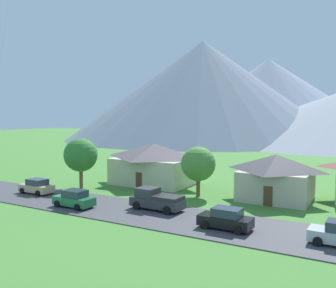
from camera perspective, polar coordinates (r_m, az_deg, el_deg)
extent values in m
cube|color=#424247|center=(30.88, 6.78, -12.35)|extent=(160.00, 7.71, 0.08)
cone|color=gray|center=(192.65, 2.38, 7.09)|extent=(104.85, 104.85, 35.94)
cone|color=gray|center=(168.61, 15.49, 7.05)|extent=(100.33, 100.33, 34.33)
cone|color=slate|center=(142.73, 5.49, 8.44)|extent=(104.84, 104.84, 38.03)
cube|color=beige|center=(40.59, 16.66, -6.23)|extent=(7.10, 6.58, 3.14)
pyramid|color=#474247|center=(40.22, 16.74, -2.82)|extent=(7.67, 7.10, 1.73)
cube|color=brown|center=(37.54, 15.49, -7.94)|extent=(0.90, 0.06, 2.00)
cube|color=beige|center=(47.94, -2.13, -4.25)|extent=(9.98, 7.39, 3.43)
pyramid|color=#564C51|center=(47.61, -2.14, -1.08)|extent=(10.78, 7.98, 1.89)
cube|color=brown|center=(44.99, -4.63, -5.76)|extent=(0.90, 0.06, 2.00)
cylinder|color=brown|center=(40.54, 4.78, -6.72)|extent=(0.44, 0.44, 2.23)
sphere|color=#4C8938|center=(40.13, 4.80, -3.14)|extent=(3.84, 3.84, 3.84)
cylinder|color=brown|center=(46.21, -13.56, -5.21)|extent=(0.44, 0.44, 2.60)
sphere|color=#33752D|center=(45.83, -13.62, -1.69)|extent=(4.14, 4.14, 4.14)
cube|color=tan|center=(44.42, -20.05, -6.56)|extent=(4.24, 1.90, 0.80)
cube|color=#2D3847|center=(44.18, -19.95, -5.64)|extent=(2.24, 1.64, 0.68)
cylinder|color=black|center=(44.97, -22.05, -6.85)|extent=(0.65, 0.25, 0.64)
cylinder|color=black|center=(46.08, -20.21, -6.53)|extent=(0.65, 0.25, 0.64)
cylinder|color=black|center=(42.88, -19.86, -7.33)|extent=(0.65, 0.25, 0.64)
cylinder|color=black|center=(44.03, -17.99, -6.98)|extent=(0.65, 0.25, 0.64)
cube|color=#237042|center=(36.89, -14.63, -8.66)|extent=(4.23, 1.87, 0.80)
cube|color=#2D3847|center=(36.62, -14.49, -7.56)|extent=(2.23, 1.62, 0.68)
cylinder|color=black|center=(37.29, -17.12, -9.01)|extent=(0.64, 0.25, 0.64)
cylinder|color=black|center=(38.52, -15.07, -8.54)|extent=(0.64, 0.25, 0.64)
cylinder|color=black|center=(35.39, -14.13, -9.67)|extent=(0.64, 0.25, 0.64)
cylinder|color=black|center=(36.68, -12.08, -9.14)|extent=(0.64, 0.25, 0.64)
cylinder|color=black|center=(27.47, 22.56, -14.02)|extent=(0.65, 0.26, 0.64)
cylinder|color=black|center=(29.21, 23.15, -12.93)|extent=(0.65, 0.26, 0.64)
cube|color=black|center=(29.40, 9.02, -11.94)|extent=(4.23, 1.88, 0.80)
cube|color=#2D3847|center=(29.15, 9.32, -10.58)|extent=(2.23, 1.63, 0.68)
cylinder|color=black|center=(29.18, 5.81, -12.61)|extent=(0.64, 0.25, 0.64)
cylinder|color=black|center=(30.79, 7.29, -11.71)|extent=(0.64, 0.25, 0.64)
cylinder|color=black|center=(28.20, 10.92, -13.27)|extent=(0.64, 0.25, 0.64)
cylinder|color=black|center=(29.87, 12.15, -12.28)|extent=(0.64, 0.25, 0.64)
cube|color=#333338|center=(34.69, -1.70, -9.22)|extent=(5.27, 2.19, 0.84)
cube|color=#333338|center=(35.10, -3.22, -7.61)|extent=(1.97, 1.91, 0.90)
cube|color=#2D3847|center=(35.04, -3.22, -7.18)|extent=(1.68, 1.94, 0.28)
cube|color=#28282C|center=(33.94, -0.07, -8.48)|extent=(2.77, 2.06, 0.36)
cylinder|color=black|center=(34.90, -5.00, -9.65)|extent=(0.77, 0.31, 0.76)
cylinder|color=black|center=(36.50, -3.06, -9.01)|extent=(0.77, 0.31, 0.76)
cylinder|color=black|center=(33.03, -0.20, -10.44)|extent=(0.77, 0.31, 0.76)
cylinder|color=black|center=(34.73, 1.61, -9.71)|extent=(0.77, 0.31, 0.76)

